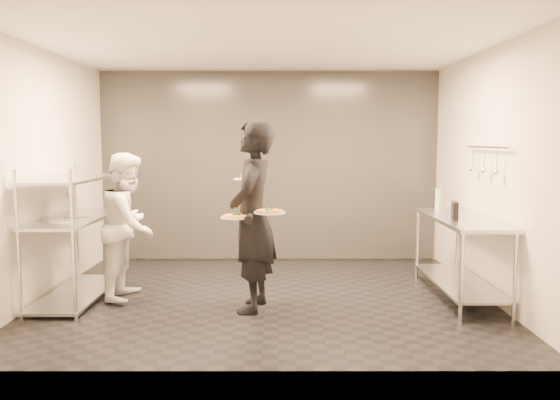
{
  "coord_description": "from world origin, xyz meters",
  "views": [
    {
      "loc": [
        0.15,
        -6.04,
        1.76
      ],
      "look_at": [
        0.15,
        0.12,
        1.1
      ],
      "focal_mm": 35.0,
      "sensor_mm": 36.0,
      "label": 1
    }
  ],
  "objects_px": {
    "waiter": "(253,216)",
    "pass_rack": "(75,231)",
    "salad_plate": "(247,177)",
    "prep_counter": "(460,243)",
    "chef": "(129,226)",
    "bottle_green": "(438,199)",
    "pos_monitor": "(455,210)",
    "bottle_clear": "(441,201)",
    "pizza_plate_near": "(237,216)",
    "pizza_plate_far": "(270,212)",
    "bottle_dark": "(437,199)"
  },
  "relations": [
    {
      "from": "prep_counter",
      "to": "pizza_plate_far",
      "type": "bearing_deg",
      "value": -162.35
    },
    {
      "from": "bottle_clear",
      "to": "bottle_dark",
      "type": "relative_size",
      "value": 0.79
    },
    {
      "from": "waiter",
      "to": "bottle_green",
      "type": "relative_size",
      "value": 7.61
    },
    {
      "from": "prep_counter",
      "to": "pos_monitor",
      "type": "relative_size",
      "value": 6.77
    },
    {
      "from": "chef",
      "to": "pizza_plate_near",
      "type": "bearing_deg",
      "value": -113.58
    },
    {
      "from": "salad_plate",
      "to": "pizza_plate_far",
      "type": "bearing_deg",
      "value": -65.95
    },
    {
      "from": "pass_rack",
      "to": "bottle_dark",
      "type": "height_order",
      "value": "pass_rack"
    },
    {
      "from": "pizza_plate_far",
      "to": "bottle_green",
      "type": "xyz_separation_m",
      "value": [
        2.06,
        1.34,
        -0.02
      ]
    },
    {
      "from": "pizza_plate_near",
      "to": "bottle_clear",
      "type": "distance_m",
      "value": 2.83
    },
    {
      "from": "waiter",
      "to": "bottle_dark",
      "type": "distance_m",
      "value": 2.58
    },
    {
      "from": "pizza_plate_near",
      "to": "prep_counter",
      "type": "bearing_deg",
      "value": 13.55
    },
    {
      "from": "pass_rack",
      "to": "salad_plate",
      "type": "relative_size",
      "value": 5.48
    },
    {
      "from": "pass_rack",
      "to": "bottle_clear",
      "type": "bearing_deg",
      "value": 10.48
    },
    {
      "from": "pass_rack",
      "to": "prep_counter",
      "type": "relative_size",
      "value": 0.89
    },
    {
      "from": "pizza_plate_near",
      "to": "pizza_plate_far",
      "type": "xyz_separation_m",
      "value": [
        0.33,
        -0.08,
        0.06
      ]
    },
    {
      "from": "pizza_plate_far",
      "to": "bottle_dark",
      "type": "height_order",
      "value": "bottle_dark"
    },
    {
      "from": "pass_rack",
      "to": "pizza_plate_near",
      "type": "distance_m",
      "value": 1.98
    },
    {
      "from": "waiter",
      "to": "pass_rack",
      "type": "bearing_deg",
      "value": -94.83
    },
    {
      "from": "salad_plate",
      "to": "bottle_clear",
      "type": "height_order",
      "value": "salad_plate"
    },
    {
      "from": "pizza_plate_far",
      "to": "salad_plate",
      "type": "relative_size",
      "value": 1.08
    },
    {
      "from": "prep_counter",
      "to": "salad_plate",
      "type": "relative_size",
      "value": 6.16
    },
    {
      "from": "salad_plate",
      "to": "pos_monitor",
      "type": "xyz_separation_m",
      "value": [
        2.27,
        -0.06,
        -0.36
      ]
    },
    {
      "from": "pizza_plate_near",
      "to": "pos_monitor",
      "type": "height_order",
      "value": "pos_monitor"
    },
    {
      "from": "pass_rack",
      "to": "chef",
      "type": "height_order",
      "value": "chef"
    },
    {
      "from": "pizza_plate_near",
      "to": "bottle_dark",
      "type": "distance_m",
      "value": 2.79
    },
    {
      "from": "waiter",
      "to": "bottle_green",
      "type": "bearing_deg",
      "value": 123.72
    },
    {
      "from": "pos_monitor",
      "to": "bottle_clear",
      "type": "relative_size",
      "value": 1.48
    },
    {
      "from": "prep_counter",
      "to": "pizza_plate_near",
      "type": "distance_m",
      "value": 2.56
    },
    {
      "from": "waiter",
      "to": "bottle_dark",
      "type": "relative_size",
      "value": 8.7
    },
    {
      "from": "bottle_dark",
      "to": "bottle_green",
      "type": "bearing_deg",
      "value": -99.11
    },
    {
      "from": "pizza_plate_near",
      "to": "pizza_plate_far",
      "type": "distance_m",
      "value": 0.35
    },
    {
      "from": "pizza_plate_near",
      "to": "pizza_plate_far",
      "type": "relative_size",
      "value": 1.04
    },
    {
      "from": "salad_plate",
      "to": "chef",
      "type": "bearing_deg",
      "value": 174.55
    },
    {
      "from": "pizza_plate_near",
      "to": "bottle_dark",
      "type": "relative_size",
      "value": 1.44
    },
    {
      "from": "prep_counter",
      "to": "salad_plate",
      "type": "height_order",
      "value": "salad_plate"
    },
    {
      "from": "pos_monitor",
      "to": "chef",
      "type": "bearing_deg",
      "value": -170.85
    },
    {
      "from": "pass_rack",
      "to": "bottle_dark",
      "type": "distance_m",
      "value": 4.37
    },
    {
      "from": "bottle_dark",
      "to": "prep_counter",
      "type": "bearing_deg",
      "value": -86.73
    },
    {
      "from": "salad_plate",
      "to": "prep_counter",
      "type": "bearing_deg",
      "value": 2.27
    },
    {
      "from": "prep_counter",
      "to": "bottle_green",
      "type": "relative_size",
      "value": 6.91
    },
    {
      "from": "pizza_plate_near",
      "to": "bottle_dark",
      "type": "bearing_deg",
      "value": 29.98
    },
    {
      "from": "waiter",
      "to": "bottle_dark",
      "type": "xyz_separation_m",
      "value": [
        2.27,
        1.24,
        0.04
      ]
    },
    {
      "from": "pass_rack",
      "to": "bottle_green",
      "type": "distance_m",
      "value": 4.32
    },
    {
      "from": "prep_counter",
      "to": "chef",
      "type": "distance_m",
      "value": 3.74
    },
    {
      "from": "chef",
      "to": "bottle_green",
      "type": "height_order",
      "value": "chef"
    },
    {
      "from": "prep_counter",
      "to": "pos_monitor",
      "type": "xyz_separation_m",
      "value": [
        -0.12,
        -0.15,
        0.39
      ]
    },
    {
      "from": "pass_rack",
      "to": "waiter",
      "type": "height_order",
      "value": "waiter"
    },
    {
      "from": "bottle_green",
      "to": "prep_counter",
      "type": "bearing_deg",
      "value": -84.22
    },
    {
      "from": "waiter",
      "to": "pizza_plate_far",
      "type": "distance_m",
      "value": 0.31
    },
    {
      "from": "bottle_clear",
      "to": "pass_rack",
      "type": "bearing_deg",
      "value": -169.52
    }
  ]
}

